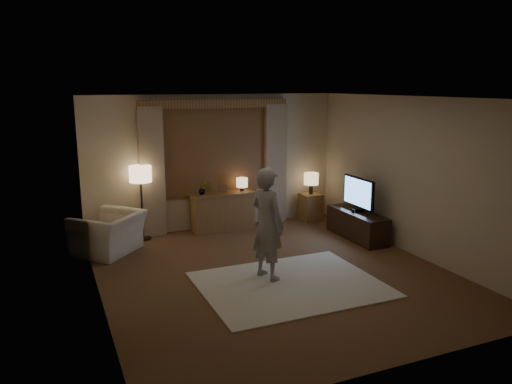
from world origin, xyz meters
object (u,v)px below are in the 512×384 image
armchair (109,233)px  side_table (311,207)px  tv_stand (357,225)px  sideboard (223,212)px  person (268,223)px

armchair → side_table: bearing=139.9°
side_table → tv_stand: 1.44m
armchair → tv_stand: (4.30, -0.94, -0.09)m
tv_stand → sideboard: bearing=144.6°
armchair → person: (1.97, -2.07, 0.50)m
person → tv_stand: bearing=-81.9°
side_table → tv_stand: side_table is taller
sideboard → side_table: (1.91, -0.05, -0.07)m
side_table → tv_stand: (0.18, -1.43, -0.03)m
person → sideboard: bearing=-23.1°
sideboard → person: 2.67m
sideboard → side_table: 1.91m
sideboard → tv_stand: size_ratio=0.86×
side_table → person: (-2.15, -2.56, 0.56)m
armchair → person: person is taller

